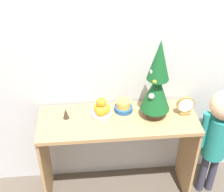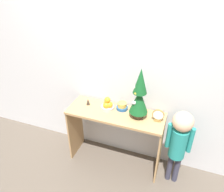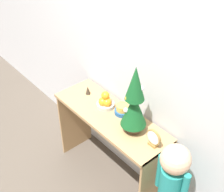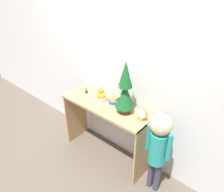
# 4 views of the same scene
# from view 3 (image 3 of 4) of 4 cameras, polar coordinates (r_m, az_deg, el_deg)

# --- Properties ---
(ground_plane) EXTENTS (12.00, 12.00, 0.00)m
(ground_plane) POSITION_cam_3_polar(r_m,az_deg,el_deg) (3.19, -3.16, -16.06)
(ground_plane) COLOR brown
(back_wall) EXTENTS (7.00, 0.05, 2.50)m
(back_wall) POSITION_cam_3_polar(r_m,az_deg,el_deg) (2.58, 3.87, 6.62)
(back_wall) COLOR silver
(back_wall) RESTS_ON ground_plane
(console_table) EXTENTS (1.16, 0.41, 0.80)m
(console_table) POSITION_cam_3_polar(r_m,az_deg,el_deg) (2.83, -0.31, -6.44)
(console_table) COLOR tan
(console_table) RESTS_ON ground_plane
(mini_tree) EXTENTS (0.21, 0.21, 0.60)m
(mini_tree) POSITION_cam_3_polar(r_m,az_deg,el_deg) (2.37, 4.10, -1.09)
(mini_tree) COLOR #4C3828
(mini_tree) RESTS_ON console_table
(fruit_bowl) EXTENTS (0.16, 0.16, 0.16)m
(fruit_bowl) POSITION_cam_3_polar(r_m,az_deg,el_deg) (2.76, -1.22, -1.03)
(fruit_bowl) COLOR #B7B2A8
(fruit_bowl) RESTS_ON console_table
(singing_bowl) EXTENTS (0.14, 0.14, 0.09)m
(singing_bowl) POSITION_cam_3_polar(r_m,az_deg,el_deg) (2.69, 1.91, -2.51)
(singing_bowl) COLOR #235189
(singing_bowl) RESTS_ON console_table
(desk_clock) EXTENTS (0.13, 0.04, 0.15)m
(desk_clock) POSITION_cam_3_polar(r_m,az_deg,el_deg) (2.40, 7.60, -7.68)
(desk_clock) COLOR olive
(desk_clock) RESTS_ON console_table
(figurine) EXTENTS (0.05, 0.05, 0.08)m
(figurine) POSITION_cam_3_polar(r_m,az_deg,el_deg) (2.93, -4.44, 1.07)
(figurine) COLOR #382D23
(figurine) RESTS_ON console_table
(child_figure) EXTENTS (0.28, 0.22, 1.02)m
(child_figure) POSITION_cam_3_polar(r_m,az_deg,el_deg) (2.40, 10.87, -15.00)
(child_figure) COLOR #38384C
(child_figure) RESTS_ON ground_plane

